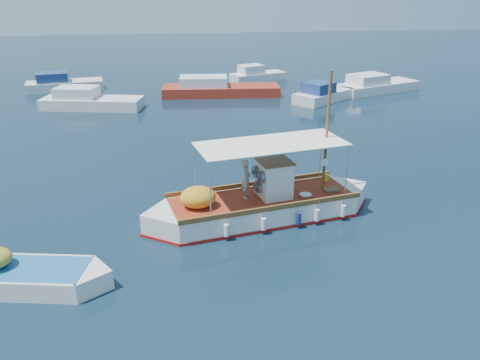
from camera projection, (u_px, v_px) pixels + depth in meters
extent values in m
plane|color=black|center=(263.00, 215.00, 18.81)|extent=(160.00, 160.00, 0.00)
cube|color=white|center=(262.00, 209.00, 18.49)|extent=(7.46, 3.63, 1.05)
cube|color=white|center=(173.00, 223.00, 17.40)|extent=(2.35, 2.35, 1.05)
cube|color=white|center=(341.00, 197.00, 19.59)|extent=(2.35, 2.35, 1.05)
cube|color=#9F150F|center=(262.00, 216.00, 18.61)|extent=(7.57, 3.72, 0.17)
cube|color=maroon|center=(262.00, 198.00, 18.30)|extent=(7.42, 3.44, 0.06)
cube|color=brown|center=(251.00, 184.00, 19.30)|extent=(7.14, 1.40, 0.19)
cube|color=brown|center=(274.00, 208.00, 17.21)|extent=(7.14, 1.40, 0.19)
cube|color=white|center=(274.00, 179.00, 18.17)|extent=(1.35, 1.42, 1.43)
cube|color=brown|center=(274.00, 161.00, 17.88)|extent=(1.46, 1.53, 0.06)
cylinder|color=slate|center=(262.00, 177.00, 17.60)|extent=(0.29, 0.51, 0.48)
cylinder|color=slate|center=(256.00, 171.00, 18.13)|extent=(0.29, 0.51, 0.48)
cylinder|color=slate|center=(259.00, 187.00, 18.07)|extent=(0.29, 0.51, 0.48)
cylinder|color=brown|center=(327.00, 132.00, 18.20)|extent=(0.13, 0.13, 4.76)
cylinder|color=brown|center=(309.00, 144.00, 18.11)|extent=(1.70, 0.38, 0.08)
cylinder|color=silver|center=(195.00, 170.00, 18.07)|extent=(0.05, 0.05, 2.14)
cylinder|color=silver|center=(210.00, 191.00, 16.24)|extent=(0.05, 0.05, 2.14)
cylinder|color=silver|center=(320.00, 155.00, 19.73)|extent=(0.05, 0.05, 2.14)
cylinder|color=silver|center=(347.00, 172.00, 17.90)|extent=(0.05, 0.05, 2.14)
cube|color=white|center=(271.00, 144.00, 17.57)|extent=(5.94, 3.26, 0.04)
ellipsoid|color=orange|center=(198.00, 197.00, 17.35)|extent=(1.52, 1.36, 0.80)
cube|color=yellow|center=(286.00, 184.00, 19.06)|extent=(0.27, 0.21, 0.38)
cylinder|color=yellow|center=(325.00, 177.00, 19.77)|extent=(0.33, 0.33, 0.32)
cube|color=brown|center=(332.00, 190.00, 18.81)|extent=(0.69, 0.53, 0.11)
cylinder|color=#B2B2B2|center=(306.00, 196.00, 18.31)|extent=(0.55, 0.55, 0.11)
cylinder|color=white|center=(325.00, 162.00, 17.47)|extent=(0.29, 0.08, 0.29)
cylinder|color=white|center=(226.00, 230.00, 16.71)|extent=(0.22, 0.22, 0.46)
cylinder|color=navy|center=(299.00, 218.00, 17.59)|extent=(0.22, 0.22, 0.46)
cylinder|color=white|center=(343.00, 211.00, 18.17)|extent=(0.22, 0.22, 0.46)
imported|color=#A7A08B|center=(246.00, 179.00, 18.00)|extent=(0.50, 0.64, 1.56)
cube|color=white|center=(19.00, 279.00, 14.25)|extent=(4.48, 2.50, 0.83)
cube|color=white|center=(87.00, 281.00, 14.15)|extent=(1.62, 1.62, 0.83)
cube|color=#22609D|center=(17.00, 268.00, 14.10)|extent=(4.44, 2.32, 0.05)
cube|color=silver|center=(93.00, 104.00, 35.11)|extent=(7.74, 4.00, 1.00)
cube|color=silver|center=(77.00, 92.00, 34.84)|extent=(3.34, 2.65, 0.80)
cube|color=#9F2A1A|center=(221.00, 92.00, 39.34)|extent=(9.93, 3.67, 1.00)
cube|color=silver|center=(203.00, 81.00, 38.91)|extent=(4.09, 2.72, 0.80)
cube|color=silver|center=(324.00, 97.00, 37.38)|extent=(5.76, 5.00, 1.00)
cube|color=navy|center=(319.00, 87.00, 36.50)|extent=(2.88, 2.80, 0.80)
cube|color=silver|center=(377.00, 88.00, 40.70)|extent=(8.16, 5.13, 1.00)
cube|color=silver|center=(368.00, 79.00, 39.83)|extent=(3.67, 3.15, 0.80)
cube|color=silver|center=(65.00, 87.00, 41.35)|extent=(6.69, 3.37, 1.00)
cube|color=navy|center=(52.00, 77.00, 40.72)|extent=(2.86, 2.37, 0.80)
cube|color=silver|center=(258.00, 78.00, 45.26)|extent=(5.70, 3.62, 1.00)
cube|color=silver|center=(251.00, 69.00, 44.57)|extent=(2.57, 2.30, 0.80)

